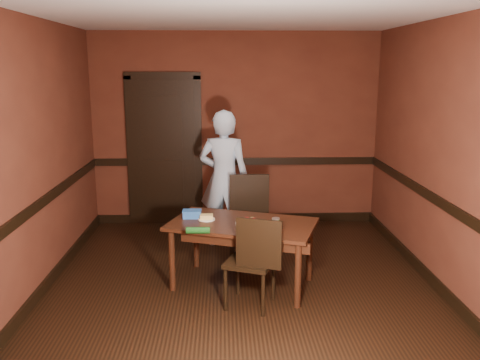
{
  "coord_description": "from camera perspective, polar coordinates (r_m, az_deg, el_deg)",
  "views": [
    {
      "loc": [
        -0.18,
        -4.88,
        2.22
      ],
      "look_at": [
        0.0,
        0.35,
        1.05
      ],
      "focal_mm": 38.0,
      "sensor_mm": 36.0,
      "label": 1
    }
  ],
  "objects": [
    {
      "name": "chair_far",
      "position": [
        5.84,
        1.1,
        -4.58
      ],
      "size": [
        0.47,
        0.47,
        0.99
      ],
      "primitive_type": null,
      "rotation": [
        0.0,
        0.0,
        0.02
      ],
      "color": "black",
      "rests_on": "floor"
    },
    {
      "name": "wall_back",
      "position": [
        7.18,
        -0.52,
        5.65
      ],
      "size": [
        4.0,
        0.02,
        2.7
      ],
      "primitive_type": "cube",
      "color": "#57281A",
      "rests_on": "ground"
    },
    {
      "name": "baseboard_right",
      "position": [
        5.76,
        20.62,
        -10.28
      ],
      "size": [
        0.03,
        4.5,
        0.12
      ],
      "primitive_type": "cube",
      "color": "black",
      "rests_on": "ground"
    },
    {
      "name": "cheese_saucer",
      "position": [
        5.26,
        -3.78,
        -4.24
      ],
      "size": [
        0.18,
        0.18,
        0.05
      ],
      "rotation": [
        0.0,
        0.0,
        0.31
      ],
      "color": "silver",
      "rests_on": "dining_table"
    },
    {
      "name": "dado_left",
      "position": [
        5.37,
        -21.57,
        -2.54
      ],
      "size": [
        0.03,
        4.5,
        0.1
      ],
      "primitive_type": "cube",
      "color": "black",
      "rests_on": "ground"
    },
    {
      "name": "ceiling",
      "position": [
        4.91,
        0.15,
        18.22
      ],
      "size": [
        4.0,
        4.5,
        0.01
      ],
      "primitive_type": "cube",
      "color": "silver",
      "rests_on": "ground"
    },
    {
      "name": "wall_right",
      "position": [
        5.41,
        21.82,
        2.45
      ],
      "size": [
        0.02,
        4.5,
        2.7
      ],
      "primitive_type": "cube",
      "color": "#57281A",
      "rests_on": "ground"
    },
    {
      "name": "chair_near",
      "position": [
        4.81,
        1.14,
        -8.97
      ],
      "size": [
        0.54,
        0.54,
        0.9
      ],
      "primitive_type": null,
      "rotation": [
        0.0,
        0.0,
        2.78
      ],
      "color": "black",
      "rests_on": "floor"
    },
    {
      "name": "floor",
      "position": [
        5.36,
        0.13,
        -11.84
      ],
      "size": [
        4.0,
        4.5,
        0.01
      ],
      "primitive_type": "cube",
      "color": "black",
      "rests_on": "ground"
    },
    {
      "name": "sandwich_plate",
      "position": [
        5.08,
        1.09,
        -4.84
      ],
      "size": [
        0.29,
        0.29,
        0.07
      ],
      "rotation": [
        0.0,
        0.0,
        0.21
      ],
      "color": "silver",
      "rests_on": "dining_table"
    },
    {
      "name": "door",
      "position": [
        7.23,
        -8.47,
        3.49
      ],
      "size": [
        1.05,
        0.07,
        2.2
      ],
      "color": "black",
      "rests_on": "ground"
    },
    {
      "name": "wall_left",
      "position": [
        5.28,
        -22.12,
        2.19
      ],
      "size": [
        0.02,
        4.5,
        2.7
      ],
      "primitive_type": "cube",
      "color": "#57281A",
      "rests_on": "ground"
    },
    {
      "name": "wall_front",
      "position": [
        2.78,
        1.86,
        -5.68
      ],
      "size": [
        4.0,
        0.02,
        2.7
      ],
      "primitive_type": "cube",
      "color": "#57281A",
      "rests_on": "ground"
    },
    {
      "name": "wrapped_veg",
      "position": [
        4.84,
        -4.73,
        -5.65
      ],
      "size": [
        0.23,
        0.07,
        0.06
      ],
      "primitive_type": "cylinder",
      "rotation": [
        0.0,
        1.57,
        -0.02
      ],
      "color": "#174E18",
      "rests_on": "dining_table"
    },
    {
      "name": "food_tub",
      "position": [
        5.33,
        -5.41,
        -3.81
      ],
      "size": [
        0.2,
        0.13,
        0.08
      ],
      "rotation": [
        0.0,
        0.0,
        -0.0
      ],
      "color": "blue",
      "rests_on": "dining_table"
    },
    {
      "name": "person",
      "position": [
        6.31,
        -1.81,
        0.14
      ],
      "size": [
        0.7,
        0.53,
        1.72
      ],
      "primitive_type": "imported",
      "rotation": [
        0.0,
        0.0,
        2.94
      ],
      "color": "silver",
      "rests_on": "floor"
    },
    {
      "name": "baseboard_left",
      "position": [
        5.63,
        -20.88,
        -10.82
      ],
      "size": [
        0.03,
        4.5,
        0.12
      ],
      "primitive_type": "cube",
      "color": "black",
      "rests_on": "ground"
    },
    {
      "name": "dado_back",
      "position": [
        7.24,
        -0.51,
        2.1
      ],
      "size": [
        4.0,
        0.03,
        0.1
      ],
      "primitive_type": "cube",
      "color": "black",
      "rests_on": "ground"
    },
    {
      "name": "dining_table",
      "position": [
        5.27,
        0.26,
        -8.31
      ],
      "size": [
        1.63,
        1.24,
        0.68
      ],
      "primitive_type": "cube",
      "rotation": [
        0.0,
        0.0,
        -0.33
      ],
      "color": "black",
      "rests_on": "floor"
    },
    {
      "name": "baseboard_back",
      "position": [
        7.44,
        -0.5,
        -4.28
      ],
      "size": [
        4.0,
        0.03,
        0.12
      ],
      "primitive_type": "cube",
      "color": "black",
      "rests_on": "ground"
    },
    {
      "name": "dado_right",
      "position": [
        5.5,
        21.3,
        -2.17
      ],
      "size": [
        0.03,
        4.5,
        0.1
      ],
      "primitive_type": "cube",
      "color": "black",
      "rests_on": "ground"
    },
    {
      "name": "sauce_jar",
      "position": [
        5.02,
        4.04,
        -4.77
      ],
      "size": [
        0.08,
        0.08,
        0.09
      ],
      "rotation": [
        0.0,
        0.0,
        -0.2
      ],
      "color": "#559145",
      "rests_on": "dining_table"
    }
  ]
}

